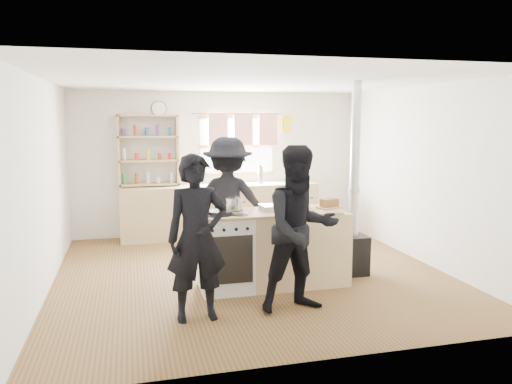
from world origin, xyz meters
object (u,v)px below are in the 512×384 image
person_far (228,203)px  stockpot_stove (235,204)px  thermos (261,175)px  person_near_right (301,229)px  bread_board (329,204)px  flue_heater (353,226)px  person_near_left (197,238)px  skillet_greens (221,213)px  cooking_island (273,248)px  stockpot_counter (299,201)px  roast_tray (273,207)px

person_far → stockpot_stove: bearing=99.8°
thermos → person_near_right: (-0.52, -3.59, -0.18)m
bread_board → flue_heater: flue_heater is taller
person_near_left → person_near_right: person_near_right is taller
skillet_greens → person_far: person_far is taller
person_near_left → stockpot_stove: bearing=55.0°
bread_board → skillet_greens: bearing=-175.6°
cooking_island → skillet_greens: bearing=-170.9°
stockpot_counter → bread_board: 0.38m
stockpot_stove → person_far: size_ratio=0.12×
roast_tray → flue_heater: 1.18m
cooking_island → flue_heater: bearing=9.8°
skillet_greens → roast_tray: size_ratio=0.98×
bread_board → person_near_left: 1.93m
flue_heater → person_far: bearing=155.4°
roast_tray → person_far: (-0.39, 0.83, -0.07)m
person_near_right → bread_board: bearing=45.2°
cooking_island → roast_tray: (0.01, 0.06, 0.50)m
roast_tray → stockpot_counter: (0.34, 0.02, 0.06)m
stockpot_counter → flue_heater: flue_heater is taller
stockpot_counter → bread_board: size_ratio=0.88×
skillet_greens → person_far: size_ratio=0.18×
bread_board → thermos: bearing=93.1°
person_near_right → flue_heater: bearing=37.3°
stockpot_stove → bread_board: stockpot_stove is taller
person_near_right → person_near_left: bearing=172.8°
roast_tray → stockpot_counter: size_ratio=1.11×
skillet_greens → person_near_left: 0.80m
thermos → skillet_greens: bearing=-113.1°
stockpot_stove → flue_heater: (1.59, 0.04, -0.36)m
stockpot_counter → person_far: (-0.74, 0.81, -0.13)m
person_near_right → person_far: bearing=98.3°
stockpot_counter → thermos: bearing=85.4°
thermos → person_near_right: size_ratio=0.18×
flue_heater → person_near_left: bearing=-155.4°
bread_board → person_near_left: bearing=-155.4°
person_far → person_near_right: bearing=118.8°
skillet_greens → flue_heater: 1.85m
stockpot_counter → person_near_right: 0.97m
roast_tray → stockpot_stove: stockpot_stove is taller
stockpot_stove → person_far: 0.75m
person_near_left → bread_board: bearing=20.9°
thermos → stockpot_counter: (-0.22, -2.68, -0.03)m
roast_tray → person_near_left: 1.36m
cooking_island → person_near_right: bearing=-86.1°
flue_heater → stockpot_counter: bearing=-172.0°
stockpot_stove → skillet_greens: bearing=-128.6°
stockpot_stove → person_far: person_far is taller
skillet_greens → person_near_right: size_ratio=0.18×
bread_board → flue_heater: bearing=25.0°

